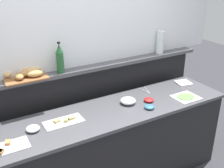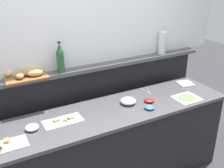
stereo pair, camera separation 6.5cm
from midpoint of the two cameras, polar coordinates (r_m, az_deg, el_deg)
The scene contains 16 objects.
ground_plane at distance 3.68m, azimuth -5.12°, elevation -14.44°, with size 12.00×12.00×0.00m, color #38383D.
buffet_counter at distance 2.97m, azimuth -0.65°, elevation -13.71°, with size 2.74×0.65×0.93m.
back_ledge_unit at distance 3.23m, azimuth -4.82°, elevation -6.07°, with size 2.97×0.22×1.27m.
upper_wall_panel at distance 2.85m, azimuth -5.92°, elevation 16.90°, with size 3.57×0.08×1.33m, color white.
sandwich_platter_side at distance 2.58m, azimuth -9.53°, elevation -7.64°, with size 0.37×0.18×0.04m.
sandwich_platter_rear at distance 2.37m, azimuth -20.75°, elevation -12.10°, with size 0.33×0.18×0.04m.
cold_cuts_platter at distance 3.08m, azimuth 16.03°, elevation -2.84°, with size 0.27×0.24×0.02m.
glass_bowl_large at distance 2.86m, azimuth 4.07°, elevation -3.62°, with size 0.16×0.16×0.07m.
glass_bowl_medium at distance 2.52m, azimuth -15.76°, elevation -8.83°, with size 0.12×0.12×0.05m.
condiment_bowl_dark at distance 2.92m, azimuth 8.46°, elevation -3.42°, with size 0.11×0.11×0.04m, color red.
condiment_bowl_cream at distance 2.79m, azimuth 8.52°, elevation -4.88°, with size 0.11×0.11×0.04m, color teal.
serving_tongs at distance 3.16m, azimuth 7.91°, elevation -1.51°, with size 0.08×0.19×0.01m.
napkin_stack at distance 3.44m, azimuth 15.66°, elevation 0.05°, with size 0.17×0.17×0.02m, color white.
wine_bottle_green at distance 2.75m, azimuth -10.16°, elevation 5.27°, with size 0.08×0.08×0.32m.
bread_basket at distance 2.75m, azimuth -16.74°, elevation 2.30°, with size 0.41×0.29×0.08m.
water_carafe at distance 3.37m, azimuth 11.01°, elevation 8.52°, with size 0.09×0.09×0.27m, color silver.
Camera 2 is at (-1.06, -2.11, 2.26)m, focal length 43.45 mm.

